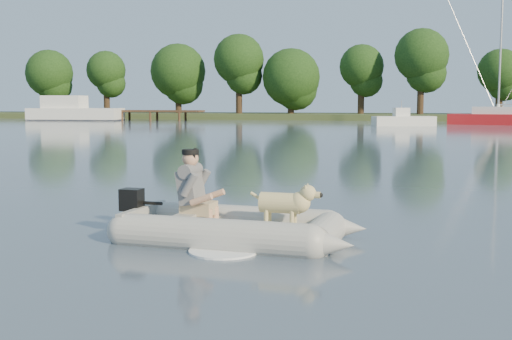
% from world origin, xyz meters
% --- Properties ---
extents(water, '(160.00, 160.00, 0.00)m').
position_xyz_m(water, '(0.00, 0.00, 0.00)').
color(water, slate).
rests_on(water, ground).
extents(shore_bank, '(160.00, 12.00, 0.70)m').
position_xyz_m(shore_bank, '(0.00, 62.00, 0.25)').
color(shore_bank, '#47512D').
rests_on(shore_bank, water).
extents(dock, '(18.00, 2.00, 1.04)m').
position_xyz_m(dock, '(-26.00, 52.00, 0.52)').
color(dock, '#4C331E').
rests_on(dock, water).
extents(treeline, '(75.85, 7.35, 9.27)m').
position_xyz_m(treeline, '(1.46, 61.10, 5.39)').
color(treeline, '#332316').
rests_on(treeline, shore_bank).
extents(dinghy, '(4.38, 3.01, 1.28)m').
position_xyz_m(dinghy, '(0.36, 0.47, 0.54)').
color(dinghy, '#A0A09B').
rests_on(dinghy, water).
extents(man, '(0.70, 0.62, 0.99)m').
position_xyz_m(man, '(-0.27, 0.56, 0.71)').
color(man, slate).
rests_on(man, dinghy).
extents(dog, '(0.88, 0.36, 0.57)m').
position_xyz_m(dog, '(0.96, 0.48, 0.48)').
color(dog, tan).
rests_on(dog, dinghy).
extents(outboard_motor, '(0.40, 0.29, 0.72)m').
position_xyz_m(outboard_motor, '(-1.16, 0.58, 0.29)').
color(outboard_motor, black).
rests_on(outboard_motor, dinghy).
extents(cabin_cruiser, '(9.73, 4.28, 2.92)m').
position_xyz_m(cabin_cruiser, '(-29.41, 50.04, 1.24)').
color(cabin_cruiser, white).
rests_on(cabin_cruiser, water).
extents(motorboat, '(5.17, 3.23, 2.05)m').
position_xyz_m(motorboat, '(2.19, 43.41, 0.93)').
color(motorboat, white).
rests_on(motorboat, water).
extents(sailboat, '(9.02, 4.71, 11.89)m').
position_xyz_m(sailboat, '(10.07, 47.70, 0.52)').
color(sailboat, red).
rests_on(sailboat, water).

